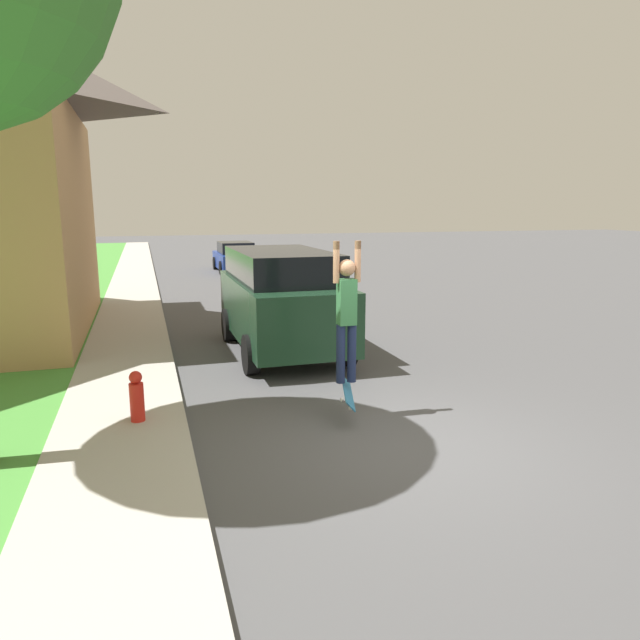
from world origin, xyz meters
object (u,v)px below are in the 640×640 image
skateboarder (347,310)px  suv_parked (282,298)px  car_down_street (235,258)px  fire_hydrant (137,397)px  skateboard (348,393)px

skateboarder → suv_parked: bearing=89.6°
car_down_street → suv_parked: bearing=-95.4°
car_down_street → fire_hydrant: 20.26m
car_down_street → skateboarder: (-1.56, -20.30, 0.96)m
skateboarder → car_down_street: bearing=85.6°
suv_parked → skateboard: suv_parked is taller
skateboarder → skateboard: bearing=-90.4°
skateboard → fire_hydrant: fire_hydrant is taller
skateboard → car_down_street: bearing=85.6°
suv_parked → car_down_street: size_ratio=1.14×
suv_parked → skateboarder: bearing=-90.4°
car_down_street → fire_hydrant: (-4.49, -19.75, -0.22)m
suv_parked → skateboarder: skateboarder is taller
suv_parked → skateboard: 4.28m
car_down_street → skateboarder: skateboarder is taller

